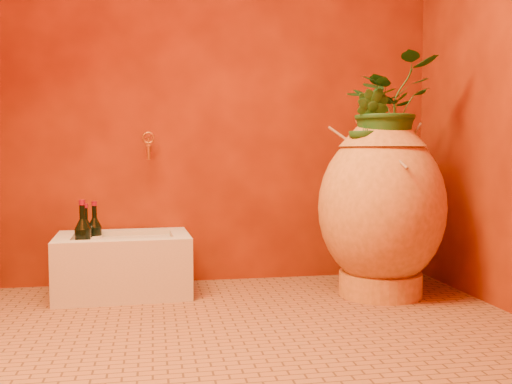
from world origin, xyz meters
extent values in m
plane|color=brown|center=(0.00, 0.00, 0.00)|extent=(2.50, 2.50, 0.00)
cube|color=#571604|center=(0.00, 1.00, 1.25)|extent=(2.50, 0.02, 2.50)
cylinder|color=#D58C3C|center=(0.78, 0.49, 0.06)|extent=(0.48, 0.48, 0.12)
ellipsoid|color=#D58C3C|center=(0.78, 0.49, 0.47)|extent=(0.74, 0.74, 0.83)
cone|color=#D58C3C|center=(0.78, 0.49, 0.85)|extent=(0.51, 0.51, 0.12)
torus|color=#D58C3C|center=(0.78, 0.49, 0.92)|extent=(0.31, 0.31, 0.05)
cylinder|color=olive|center=(0.70, 0.44, 0.73)|extent=(0.37, 0.33, 0.33)
cylinder|color=olive|center=(0.76, 0.37, 0.77)|extent=(0.02, 0.44, 0.19)
cylinder|color=olive|center=(0.88, 0.41, 0.79)|extent=(0.27, 0.23, 0.25)
cube|color=beige|center=(-0.56, 0.75, 0.15)|extent=(0.71, 0.50, 0.29)
cube|color=beige|center=(-0.56, 0.94, 0.31)|extent=(0.70, 0.12, 0.03)
cube|color=beige|center=(-0.56, 0.56, 0.31)|extent=(0.70, 0.12, 0.03)
cube|color=beige|center=(-0.86, 0.75, 0.31)|extent=(0.10, 0.29, 0.03)
cube|color=beige|center=(-0.26, 0.75, 0.31)|extent=(0.10, 0.29, 0.03)
cylinder|color=black|center=(-0.75, 0.65, 0.27)|extent=(0.08, 0.08, 0.19)
cone|color=black|center=(-0.75, 0.65, 0.39)|extent=(0.08, 0.08, 0.05)
cylinder|color=black|center=(-0.75, 0.65, 0.46)|extent=(0.03, 0.03, 0.07)
cylinder|color=maroon|center=(-0.75, 0.65, 0.50)|extent=(0.03, 0.03, 0.03)
cylinder|color=silver|center=(-0.75, 0.65, 0.27)|extent=(0.08, 0.08, 0.08)
cylinder|color=black|center=(-0.72, 0.86, 0.27)|extent=(0.07, 0.07, 0.17)
cone|color=black|center=(-0.72, 0.86, 0.38)|extent=(0.07, 0.07, 0.05)
cylinder|color=black|center=(-0.72, 0.86, 0.44)|extent=(0.03, 0.03, 0.07)
cylinder|color=maroon|center=(-0.72, 0.86, 0.48)|extent=(0.03, 0.03, 0.02)
cylinder|color=silver|center=(-0.72, 0.86, 0.27)|extent=(0.08, 0.08, 0.08)
cylinder|color=black|center=(-0.76, 0.82, 0.26)|extent=(0.07, 0.07, 0.17)
cone|color=black|center=(-0.76, 0.82, 0.37)|extent=(0.07, 0.07, 0.05)
cylinder|color=black|center=(-0.76, 0.82, 0.43)|extent=(0.02, 0.02, 0.07)
cylinder|color=maroon|center=(-0.76, 0.82, 0.47)|extent=(0.03, 0.03, 0.02)
cylinder|color=silver|center=(-0.76, 0.82, 0.26)|extent=(0.07, 0.07, 0.08)
cylinder|color=#B07928|center=(-0.42, 0.93, 0.79)|extent=(0.02, 0.13, 0.02)
cylinder|color=#B07928|center=(-0.42, 0.87, 0.75)|extent=(0.02, 0.02, 0.08)
torus|color=#B07928|center=(-0.42, 0.93, 0.84)|extent=(0.07, 0.01, 0.07)
cylinder|color=#B07928|center=(-0.42, 0.93, 0.81)|extent=(0.01, 0.01, 0.05)
imported|color=#1A4A1A|center=(0.80, 0.48, 0.99)|extent=(0.57, 0.53, 0.52)
imported|color=#1A4A1A|center=(0.68, 0.42, 0.89)|extent=(0.26, 0.26, 0.37)
camera|label=1|loc=(-0.40, -2.33, 0.76)|focal=40.00mm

